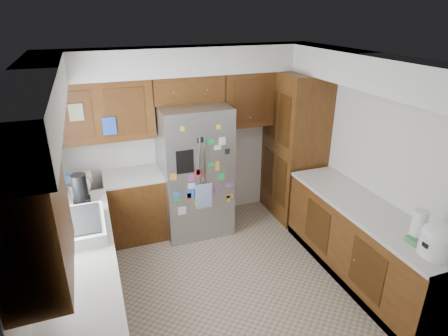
{
  "coord_description": "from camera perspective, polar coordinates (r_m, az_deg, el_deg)",
  "views": [
    {
      "loc": [
        -1.23,
        -3.32,
        2.94
      ],
      "look_at": [
        0.12,
        0.35,
        1.26
      ],
      "focal_mm": 30.0,
      "sensor_mm": 36.0,
      "label": 1
    }
  ],
  "objects": [
    {
      "name": "fridge_top_items",
      "position": [
        4.9,
        -7.2,
        15.14
      ],
      "size": [
        0.6,
        0.36,
        0.25
      ],
      "color": "#2127A3",
      "rests_on": "bridge_cabinet"
    },
    {
      "name": "left_counter_clutter",
      "position": [
        4.56,
        -21.17,
        -2.9
      ],
      "size": [
        0.3,
        0.92,
        0.38
      ],
      "color": "black",
      "rests_on": "left_counter_run"
    },
    {
      "name": "floor",
      "position": [
        4.6,
        0.15,
        -16.46
      ],
      "size": [
        3.6,
        3.6,
        0.0
      ],
      "primitive_type": "plane",
      "color": "tan",
      "rests_on": "ground"
    },
    {
      "name": "right_counter_run",
      "position": [
        4.68,
        20.17,
        -10.97
      ],
      "size": [
        0.63,
        2.25,
        0.92
      ],
      "color": "#45250D",
      "rests_on": "ground"
    },
    {
      "name": "room_shell",
      "position": [
        4.01,
        -3.06,
        7.04
      ],
      "size": [
        3.64,
        3.24,
        2.52
      ],
      "color": "silver",
      "rests_on": "ground"
    },
    {
      "name": "rice_cooker",
      "position": [
        3.83,
        30.06,
        -9.42
      ],
      "size": [
        0.34,
        0.33,
        0.29
      ],
      "color": "white",
      "rests_on": "right_counter_run"
    },
    {
      "name": "pantry",
      "position": [
        5.56,
        10.65,
        3.22
      ],
      "size": [
        0.6,
        0.9,
        2.15
      ],
      "primitive_type": "cube",
      "color": "#45250D",
      "rests_on": "ground"
    },
    {
      "name": "fridge",
      "position": [
        5.11,
        -4.51,
        -0.35
      ],
      "size": [
        0.9,
        0.79,
        1.8
      ],
      "color": "gray",
      "rests_on": "ground"
    },
    {
      "name": "left_counter_run",
      "position": [
        4.19,
        -18.38,
        -15.0
      ],
      "size": [
        1.36,
        3.2,
        0.92
      ],
      "color": "#45250D",
      "rests_on": "ground"
    },
    {
      "name": "sink_assembly",
      "position": [
        3.95,
        -21.46,
        -8.21
      ],
      "size": [
        0.52,
        0.7,
        0.37
      ],
      "color": "white",
      "rests_on": "left_counter_run"
    },
    {
      "name": "paper_towel",
      "position": [
        3.97,
        27.56,
        -7.73
      ],
      "size": [
        0.13,
        0.13,
        0.3
      ],
      "primitive_type": "cylinder",
      "color": "white",
      "rests_on": "right_counter_run"
    },
    {
      "name": "bridge_cabinet",
      "position": [
        5.0,
        -5.62,
        12.0
      ],
      "size": [
        0.96,
        0.34,
        0.35
      ],
      "primitive_type": "cube",
      "color": "#45250D",
      "rests_on": "fridge"
    }
  ]
}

